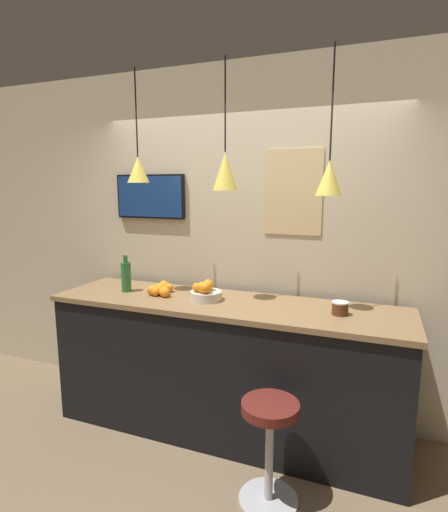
{
  "coord_description": "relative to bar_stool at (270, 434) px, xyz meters",
  "views": [
    {
      "loc": [
        1.05,
        -2.04,
        1.91
      ],
      "look_at": [
        0.0,
        0.67,
        1.41
      ],
      "focal_mm": 28.0,
      "sensor_mm": 36.0,
      "label": 1
    }
  ],
  "objects": [
    {
      "name": "pendant_lamp_left",
      "position": [
        -1.25,
        0.61,
        1.6
      ],
      "size": [
        0.17,
        0.17,
        0.86
      ],
      "color": "black"
    },
    {
      "name": "ground_plane",
      "position": [
        -0.52,
        -0.08,
        -0.45
      ],
      "size": [
        14.0,
        14.0,
        0.0
      ],
      "primitive_type": "plane",
      "color": "#756047"
    },
    {
      "name": "juice_bottle",
      "position": [
        -1.39,
        0.58,
        0.74
      ],
      "size": [
        0.08,
        0.08,
        0.3
      ],
      "color": "#286B33",
      "rests_on": "service_counter"
    },
    {
      "name": "pendant_lamp_middle",
      "position": [
        -0.52,
        0.61,
        1.58
      ],
      "size": [
        0.18,
        0.18,
        0.92
      ],
      "color": "black"
    },
    {
      "name": "back_wall",
      "position": [
        -0.52,
        1.05,
        1.0
      ],
      "size": [
        8.0,
        0.06,
        2.9
      ],
      "color": "beige",
      "rests_on": "ground_plane"
    },
    {
      "name": "pendant_lamp_right",
      "position": [
        0.21,
        0.61,
        1.52
      ],
      "size": [
        0.17,
        0.17,
        0.95
      ],
      "color": "black"
    },
    {
      "name": "orange_pile",
      "position": [
        -1.07,
        0.6,
        0.65
      ],
      "size": [
        0.22,
        0.25,
        0.09
      ],
      "color": "orange",
      "rests_on": "service_counter"
    },
    {
      "name": "service_counter",
      "position": [
        -0.52,
        0.59,
        0.08
      ],
      "size": [
        2.7,
        0.7,
        1.06
      ],
      "color": "black",
      "rests_on": "ground_plane"
    },
    {
      "name": "spread_jar",
      "position": [
        0.32,
        0.58,
        0.65
      ],
      "size": [
        0.11,
        0.11,
        0.09
      ],
      "color": "#562D19",
      "rests_on": "service_counter"
    },
    {
      "name": "fruit_bowl",
      "position": [
        -0.67,
        0.57,
        0.67
      ],
      "size": [
        0.24,
        0.24,
        0.16
      ],
      "color": "beige",
      "rests_on": "service_counter"
    },
    {
      "name": "wall_poster",
      "position": [
        -0.11,
        1.01,
        1.42
      ],
      "size": [
        0.45,
        0.01,
        0.66
      ],
      "color": "#DBBC84"
    },
    {
      "name": "bar_stool",
      "position": [
        0.0,
        0.0,
        0.0
      ],
      "size": [
        0.37,
        0.37,
        0.65
      ],
      "color": "#B7B7BC",
      "rests_on": "ground_plane"
    },
    {
      "name": "mounted_tv",
      "position": [
        -1.39,
        1.0,
        1.38
      ],
      "size": [
        0.67,
        0.04,
        0.39
      ],
      "color": "black"
    }
  ]
}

